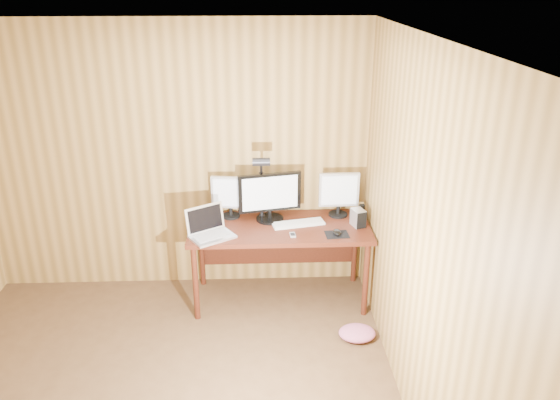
{
  "coord_description": "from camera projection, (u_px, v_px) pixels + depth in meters",
  "views": [
    {
      "loc": [
        0.75,
        -2.75,
        2.82
      ],
      "look_at": [
        0.93,
        1.58,
        1.02
      ],
      "focal_mm": 35.0,
      "sensor_mm": 36.0,
      "label": 1
    }
  ],
  "objects": [
    {
      "name": "laptop",
      "position": [
        209.0,
        229.0,
        4.64
      ],
      "size": [
        0.44,
        0.42,
        0.25
      ],
      "rotation": [
        0.0,
        0.0,
        0.56
      ],
      "color": "silver",
      "rests_on": "desk"
    },
    {
      "name": "mouse",
      "position": [
        337.0,
        232.0,
        4.67
      ],
      "size": [
        0.08,
        0.12,
        0.04
      ],
      "primitive_type": "ellipsoid",
      "rotation": [
        0.0,
        0.0,
        -0.1
      ],
      "color": "black",
      "rests_on": "mousepad"
    },
    {
      "name": "monitor_center",
      "position": [
        270.0,
        196.0,
        4.88
      ],
      "size": [
        0.57,
        0.25,
        0.45
      ],
      "rotation": [
        0.0,
        0.0,
        0.21
      ],
      "color": "black",
      "rests_on": "desk"
    },
    {
      "name": "room_shell",
      "position": [
        129.0,
        271.0,
        3.11
      ],
      "size": [
        4.0,
        4.0,
        4.0
      ],
      "color": "#52381F",
      "rests_on": "ground"
    },
    {
      "name": "monitor_left",
      "position": [
        230.0,
        196.0,
        4.94
      ],
      "size": [
        0.35,
        0.16,
        0.39
      ],
      "rotation": [
        0.0,
        0.0,
        -0.14
      ],
      "color": "black",
      "rests_on": "desk"
    },
    {
      "name": "phone",
      "position": [
        293.0,
        235.0,
        4.66
      ],
      "size": [
        0.05,
        0.1,
        0.01
      ],
      "rotation": [
        0.0,
        0.0,
        0.07
      ],
      "color": "silver",
      "rests_on": "desk"
    },
    {
      "name": "hard_drive",
      "position": [
        358.0,
        218.0,
        4.82
      ],
      "size": [
        0.13,
        0.16,
        0.15
      ],
      "rotation": [
        0.0,
        0.0,
        0.31
      ],
      "color": "silver",
      "rests_on": "desk"
    },
    {
      "name": "desk",
      "position": [
        279.0,
        235.0,
        4.96
      ],
      "size": [
        1.6,
        0.7,
        0.75
      ],
      "color": "#441A0E",
      "rests_on": "floor"
    },
    {
      "name": "keyboard",
      "position": [
        298.0,
        223.0,
        4.87
      ],
      "size": [
        0.48,
        0.24,
        0.02
      ],
      "rotation": [
        0.0,
        0.0,
        0.21
      ],
      "color": "white",
      "rests_on": "desk"
    },
    {
      "name": "speaker",
      "position": [
        362.0,
        212.0,
        4.97
      ],
      "size": [
        0.06,
        0.06,
        0.13
      ],
      "primitive_type": "cylinder",
      "color": "black",
      "rests_on": "desk"
    },
    {
      "name": "mousepad",
      "position": [
        337.0,
        235.0,
        4.68
      ],
      "size": [
        0.21,
        0.17,
        0.0
      ],
      "primitive_type": "cube",
      "rotation": [
        0.0,
        0.0,
        0.06
      ],
      "color": "black",
      "rests_on": "desk"
    },
    {
      "name": "monitor_right",
      "position": [
        339.0,
        193.0,
        4.97
      ],
      "size": [
        0.37,
        0.17,
        0.41
      ],
      "rotation": [
        0.0,
        0.0,
        0.02
      ],
      "color": "black",
      "rests_on": "desk"
    },
    {
      "name": "desk_lamp",
      "position": [
        261.0,
        178.0,
        4.79
      ],
      "size": [
        0.15,
        0.22,
        0.66
      ],
      "rotation": [
        0.0,
        0.0,
        0.28
      ],
      "color": "black",
      "rests_on": "desk"
    },
    {
      "name": "fabric_pile",
      "position": [
        357.0,
        333.0,
        4.55
      ],
      "size": [
        0.32,
        0.26,
        0.1
      ],
      "primitive_type": null,
      "rotation": [
        0.0,
        0.0,
        -0.03
      ],
      "color": "#B9597C",
      "rests_on": "floor"
    }
  ]
}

